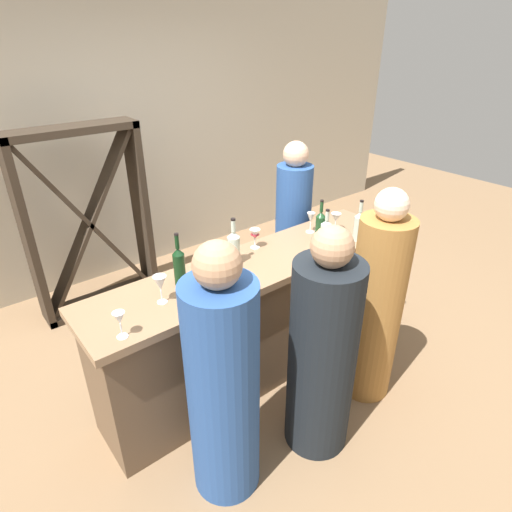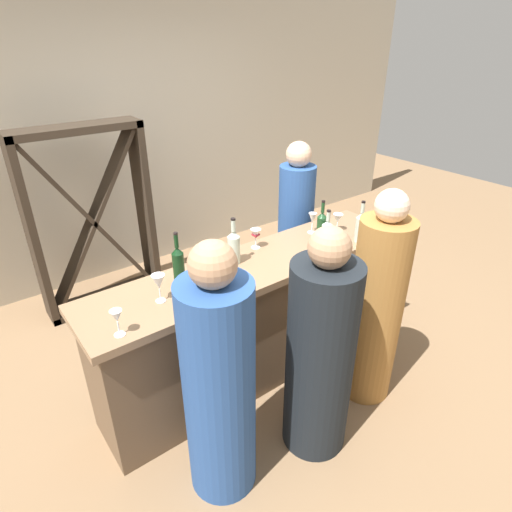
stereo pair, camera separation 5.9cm
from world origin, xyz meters
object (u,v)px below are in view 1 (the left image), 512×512
Objects in this scene: wine_bottle_center_clear_pale at (326,232)px; wine_glass_far_left at (216,257)px; person_left_guest at (322,354)px; person_center_guest at (223,387)px; wine_glass_far_center at (311,219)px; person_right_guest at (376,307)px; wine_glass_near_right at (336,218)px; wine_bottle_rightmost_clear_pale at (359,225)px; wine_bottle_leftmost_dark_green at (179,265)px; person_server_behind at (292,232)px; wine_glass_near_center at (160,284)px; wine_bottle_second_right_olive_green at (320,225)px; wine_bottle_second_left_clear_pale at (234,247)px; wine_rack at (88,223)px; wine_glass_far_right at (255,235)px; wine_glass_near_left at (119,319)px.

wine_glass_far_left is at bearing 168.33° from wine_bottle_center_clear_pale.
person_center_guest reaches higher than person_left_guest.
wine_glass_far_center is 0.11× the size of person_right_guest.
wine_bottle_rightmost_clear_pale is at bearing -90.91° from wine_glass_near_right.
wine_bottle_leftmost_dark_green is 0.23× the size of person_left_guest.
wine_bottle_rightmost_clear_pale is at bearing -23.59° from person_server_behind.
person_server_behind is (0.24, 0.44, -0.34)m from wine_glass_far_center.
wine_glass_near_center is 0.11× the size of person_server_behind.
wine_bottle_second_right_olive_green is 0.20× the size of person_server_behind.
person_center_guest reaches higher than wine_bottle_second_left_clear_pale.
wine_glass_far_center is at bearing 70.90° from wine_bottle_center_clear_pale.
wine_rack is 1.59m from wine_bottle_leftmost_dark_green.
person_left_guest reaches higher than wine_bottle_leftmost_dark_green.
wine_bottle_second_right_olive_green is 0.86m from wine_glass_far_left.
wine_glass_far_center is 0.50m from wine_glass_far_right.
person_center_guest reaches higher than wine_glass_far_right.
wine_bottle_rightmost_clear_pale reaches higher than wine_bottle_center_clear_pale.
wine_bottle_rightmost_clear_pale is 0.20× the size of person_right_guest.
person_server_behind is (0.29, 0.58, -0.35)m from wine_bottle_second_right_olive_green.
wine_glass_far_left is at bearing 174.52° from wine_bottle_second_right_olive_green.
wine_bottle_leftmost_dark_green reaches higher than wine_glass_near_center.
wine_bottle_rightmost_clear_pale is 1.58m from person_center_guest.
wine_glass_far_center is at bearing -8.37° from person_right_guest.
person_server_behind reaches higher than wine_bottle_second_right_olive_green.
wine_glass_far_left is 0.10× the size of person_server_behind.
wine_rack is 5.98× the size of wine_bottle_center_clear_pale.
wine_bottle_center_clear_pale is 1.85× the size of wine_glass_near_left.
person_center_guest is at bearing -122.58° from wine_glass_far_left.
wine_glass_far_right is (-0.50, 0.06, -0.01)m from wine_glass_far_center.
wine_bottle_second_right_olive_green is 0.15m from wine_glass_far_center.
wine_bottle_rightmost_clear_pale is at bearing -11.78° from wine_bottle_leftmost_dark_green.
wine_rack is at bearing -19.96° from person_center_guest.
wine_rack reaches higher than person_center_guest.
person_right_guest reaches higher than wine_bottle_second_left_clear_pale.
wine_glass_far_left is 0.42m from wine_glass_far_right.
person_right_guest is (-0.29, -0.65, -0.35)m from wine_glass_near_right.
wine_glass_far_left is at bearing 166.43° from wine_bottle_rightmost_clear_pale.
person_center_guest is 1.93m from person_server_behind.
wine_glass_near_right is at bearing -3.92° from wine_bottle_second_left_clear_pale.
wine_bottle_leftmost_dark_green is 2.41× the size of wine_glass_near_right.
wine_bottle_second_right_olive_green is (0.70, -0.11, -0.00)m from wine_bottle_second_left_clear_pale.
wine_bottle_second_right_olive_green is (1.14, -1.67, 0.24)m from wine_rack.
person_left_guest reaches higher than wine_bottle_second_left_clear_pale.
wine_bottle_second_right_olive_green is (0.03, 0.09, 0.01)m from wine_bottle_center_clear_pale.
wine_glass_far_left is 0.90m from wine_glass_far_center.
wine_rack is 2.41m from person_left_guest.
person_server_behind is (1.40, 0.48, -0.36)m from wine_bottle_leftmost_dark_green.
wine_bottle_second_right_olive_green is 1.02m from person_left_guest.
wine_bottle_leftmost_dark_green reaches higher than wine_glass_far_left.
wine_glass_near_left is 2.06m from person_server_behind.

